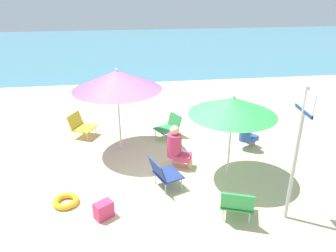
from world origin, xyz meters
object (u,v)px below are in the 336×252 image
Objects in this scene: umbrella_green at (233,106)px; beach_bag at (104,210)px; beach_chair_b at (169,126)px; beach_chair_c at (81,125)px; umbrella_purple at (117,80)px; beach_chair_d at (163,172)px; person_b at (247,130)px; warning_sign at (299,137)px; swim_ring at (66,201)px; beach_chair_a at (237,203)px; person_a at (177,147)px.

beach_bag is at bearing -158.11° from umbrella_green.
beach_chair_b is 0.99× the size of beach_chair_c.
umbrella_purple reaches higher than beach_chair_d.
beach_chair_c is 4.19m from person_b.
beach_chair_d is at bearing 153.59° from warning_sign.
swim_ring is (0.01, -2.91, -0.26)m from beach_chair_c.
beach_chair_c is at bearing -37.45° from beach_chair_b.
swim_ring is at bearing 94.48° from beach_chair_a.
beach_chair_b is at bearing 22.52° from umbrella_purple.
beach_chair_a is at bearing -56.30° from umbrella_purple.
beach_chair_b is at bearing 31.34° from beach_chair_a.
beach_chair_b is (1.25, 0.52, -1.40)m from umbrella_purple.
beach_chair_d is at bearing -28.71° from beach_chair_c.
umbrella_green is 2.58× the size of beach_chair_d.
beach_chair_d is (1.82, -2.65, 0.04)m from beach_chair_c.
beach_chair_a is 0.75× the size of person_a.
umbrella_purple is 2.77× the size of beach_chair_a.
umbrella_green is at bearing 21.89° from beach_bag.
beach_chair_c is at bearing 58.35° from beach_chair_a.
beach_chair_c is at bearing 101.83° from beach_bag.
person_a is (2.21, -1.88, 0.17)m from beach_chair_c.
umbrella_green reaches higher than beach_bag.
person_a reaches higher than beach_chair_d.
beach_chair_a reaches higher than swim_ring.
warning_sign is at bearing -30.04° from person_a.
umbrella_purple is 2.64m from umbrella_green.
beach_bag is (-3.07, 0.43, -1.38)m from warning_sign.
umbrella_green is 2.36× the size of beach_chair_c.
person_a is 0.41× the size of warning_sign.
beach_bag is (-1.56, -3.01, -0.16)m from beach_chair_b.
beach_chair_d is at bearing 50.83° from beach_chair_b.
beach_bag is (0.70, -0.47, 0.09)m from swim_ring.
umbrella_purple reaches higher than beach_chair_b.
umbrella_purple is 3.24m from person_b.
umbrella_purple is 2.68× the size of beach_chair_c.
beach_bag is at bearing -178.12° from person_b.
beach_chair_a is 4.74m from beach_chair_c.
beach_bag is (-2.48, -1.00, -1.38)m from umbrella_green.
person_b is at bearing 32.59° from beach_bag.
swim_ring is (-2.20, -1.03, -0.43)m from person_a.
person_a is (0.38, 0.77, 0.13)m from beach_chair_d.
beach_chair_a is 1.54× the size of swim_ring.
beach_chair_a reaches higher than beach_chair_b.
umbrella_purple reaches higher than umbrella_green.
person_a is 1.01× the size of person_b.
beach_chair_c is 0.78× the size of person_b.
beach_chair_c is at bearing 160.37° from person_a.
person_a is 2.69m from warning_sign.
beach_chair_a is 2.00m from person_a.
warning_sign is at bearing -13.37° from swim_ring.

